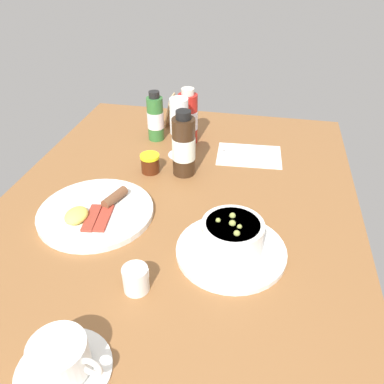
{
  "coord_description": "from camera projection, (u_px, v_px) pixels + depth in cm",
  "views": [
    {
      "loc": [
        -70.82,
        -18.11,
        53.67
      ],
      "look_at": [
        -0.38,
        -3.76,
        4.02
      ],
      "focal_mm": 36.15,
      "sensor_mm": 36.0,
      "label": 1
    }
  ],
  "objects": [
    {
      "name": "ground_plane",
      "position": [
        177.0,
        208.0,
        0.91
      ],
      "size": [
        110.0,
        84.0,
        3.0
      ],
      "primitive_type": "cube",
      "color": "brown"
    },
    {
      "name": "porridge_bowl",
      "position": [
        232.0,
        240.0,
        0.75
      ],
      "size": [
        21.84,
        21.84,
        8.35
      ],
      "color": "white",
      "rests_on": "ground_plane"
    },
    {
      "name": "cutlery_setting",
      "position": [
        248.0,
        155.0,
        1.09
      ],
      "size": [
        14.23,
        18.65,
        0.9
      ],
      "color": "white",
      "rests_on": "ground_plane"
    },
    {
      "name": "coffee_cup",
      "position": [
        61.0,
        360.0,
        0.55
      ],
      "size": [
        14.11,
        14.11,
        6.18
      ],
      "color": "white",
      "rests_on": "ground_plane"
    },
    {
      "name": "creamer_jug",
      "position": [
        136.0,
        279.0,
        0.68
      ],
      "size": [
        4.62,
        5.59,
        5.53
      ],
      "color": "white",
      "rests_on": "ground_plane"
    },
    {
      "name": "wine_glass",
      "position": [
        179.0,
        120.0,
        1.04
      ],
      "size": [
        6.62,
        6.62,
        16.66
      ],
      "color": "white",
      "rests_on": "ground_plane"
    },
    {
      "name": "jam_jar",
      "position": [
        150.0,
        163.0,
        1.01
      ],
      "size": [
        5.04,
        5.04,
        4.99
      ],
      "color": "#4D200D",
      "rests_on": "ground_plane"
    },
    {
      "name": "sauce_bottle_red",
      "position": [
        188.0,
        118.0,
        1.12
      ],
      "size": [
        5.77,
        5.77,
        16.35
      ],
      "color": "#B21E19",
      "rests_on": "ground_plane"
    },
    {
      "name": "sauce_bottle_green",
      "position": [
        155.0,
        118.0,
        1.14
      ],
      "size": [
        4.9,
        4.9,
        14.87
      ],
      "color": "#337233",
      "rests_on": "ground_plane"
    },
    {
      "name": "sauce_bottle_brown",
      "position": [
        184.0,
        146.0,
        0.97
      ],
      "size": [
        5.94,
        5.94,
        17.33
      ],
      "color": "#382314",
      "rests_on": "ground_plane"
    },
    {
      "name": "breakfast_plate",
      "position": [
        95.0,
        212.0,
        0.86
      ],
      "size": [
        25.76,
        25.76,
        3.7
      ],
      "color": "white",
      "rests_on": "ground_plane"
    },
    {
      "name": "menu_card",
      "position": [
        173.0,
        111.0,
        1.23
      ],
      "size": [
        5.55,
        4.78,
        10.06
      ],
      "color": "#D4B080",
      "rests_on": "ground_plane"
    }
  ]
}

